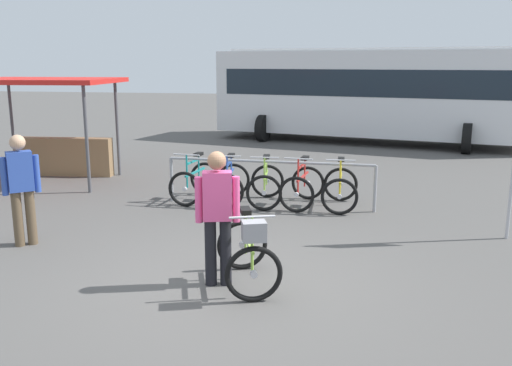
{
  "coord_description": "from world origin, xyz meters",
  "views": [
    {
      "loc": [
        1.54,
        -6.18,
        2.65
      ],
      "look_at": [
        0.13,
        1.2,
        1.0
      ],
      "focal_mm": 38.8,
      "sensor_mm": 36.0,
      "label": 1
    }
  ],
  "objects_px": {
    "racked_bike_teal": "(195,182)",
    "pedestrian_with_backpack": "(21,183)",
    "market_stall": "(53,118)",
    "racked_bike_red": "(302,187)",
    "racked_bike_lime": "(266,185)",
    "racked_bike_blue": "(230,183)",
    "bus_distant": "(368,90)",
    "racked_bike_yellow": "(340,188)",
    "featured_bicycle": "(249,252)",
    "person_with_featured_bike": "(218,212)"
  },
  "relations": [
    {
      "from": "racked_bike_teal",
      "to": "market_stall",
      "type": "bearing_deg",
      "value": 160.38
    },
    {
      "from": "featured_bicycle",
      "to": "person_with_featured_bike",
      "type": "distance_m",
      "value": 0.6
    },
    {
      "from": "racked_bike_teal",
      "to": "pedestrian_with_backpack",
      "type": "bearing_deg",
      "value": -118.6
    },
    {
      "from": "bus_distant",
      "to": "pedestrian_with_backpack",
      "type": "bearing_deg",
      "value": -112.72
    },
    {
      "from": "racked_bike_lime",
      "to": "market_stall",
      "type": "relative_size",
      "value": 0.36
    },
    {
      "from": "racked_bike_red",
      "to": "pedestrian_with_backpack",
      "type": "relative_size",
      "value": 0.7
    },
    {
      "from": "person_with_featured_bike",
      "to": "market_stall",
      "type": "xyz_separation_m",
      "value": [
        -5.26,
        5.34,
        0.49
      ]
    },
    {
      "from": "racked_bike_blue",
      "to": "racked_bike_red",
      "type": "xyz_separation_m",
      "value": [
        1.4,
        -0.03,
        0.0
      ]
    },
    {
      "from": "featured_bicycle",
      "to": "person_with_featured_bike",
      "type": "xyz_separation_m",
      "value": [
        -0.38,
        0.01,
        0.46
      ]
    },
    {
      "from": "racked_bike_blue",
      "to": "racked_bike_red",
      "type": "bearing_deg",
      "value": -1.18
    },
    {
      "from": "racked_bike_lime",
      "to": "pedestrian_with_backpack",
      "type": "distance_m",
      "value": 4.37
    },
    {
      "from": "market_stall",
      "to": "person_with_featured_bike",
      "type": "bearing_deg",
      "value": -45.44
    },
    {
      "from": "racked_bike_red",
      "to": "market_stall",
      "type": "distance_m",
      "value": 6.1
    },
    {
      "from": "racked_bike_teal",
      "to": "featured_bicycle",
      "type": "xyz_separation_m",
      "value": [
        1.88,
        -4.02,
        0.08
      ]
    },
    {
      "from": "racked_bike_teal",
      "to": "racked_bike_yellow",
      "type": "height_order",
      "value": "same"
    },
    {
      "from": "racked_bike_red",
      "to": "featured_bicycle",
      "type": "height_order",
      "value": "same"
    },
    {
      "from": "racked_bike_yellow",
      "to": "racked_bike_blue",
      "type": "bearing_deg",
      "value": 178.82
    },
    {
      "from": "racked_bike_yellow",
      "to": "market_stall",
      "type": "height_order",
      "value": "market_stall"
    },
    {
      "from": "bus_distant",
      "to": "racked_bike_teal",
      "type": "bearing_deg",
      "value": -110.53
    },
    {
      "from": "racked_bike_teal",
      "to": "racked_bike_yellow",
      "type": "relative_size",
      "value": 1.07
    },
    {
      "from": "person_with_featured_bike",
      "to": "racked_bike_teal",
      "type": "bearing_deg",
      "value": 110.63
    },
    {
      "from": "bus_distant",
      "to": "racked_bike_yellow",
      "type": "bearing_deg",
      "value": -93.23
    },
    {
      "from": "racked_bike_red",
      "to": "market_stall",
      "type": "xyz_separation_m",
      "value": [
        -5.85,
        1.38,
        1.03
      ]
    },
    {
      "from": "racked_bike_teal",
      "to": "racked_bike_yellow",
      "type": "distance_m",
      "value": 2.8
    },
    {
      "from": "racked_bike_yellow",
      "to": "bus_distant",
      "type": "relative_size",
      "value": 0.11
    },
    {
      "from": "racked_bike_lime",
      "to": "bus_distant",
      "type": "bearing_deg",
      "value": 77.87
    },
    {
      "from": "racked_bike_teal",
      "to": "racked_bike_red",
      "type": "relative_size",
      "value": 1.03
    },
    {
      "from": "racked_bike_red",
      "to": "person_with_featured_bike",
      "type": "height_order",
      "value": "person_with_featured_bike"
    },
    {
      "from": "featured_bicycle",
      "to": "bus_distant",
      "type": "distance_m",
      "value": 12.97
    },
    {
      "from": "racked_bike_blue",
      "to": "market_stall",
      "type": "relative_size",
      "value": 0.35
    },
    {
      "from": "racked_bike_lime",
      "to": "pedestrian_with_backpack",
      "type": "bearing_deg",
      "value": -135.28
    },
    {
      "from": "racked_bike_teal",
      "to": "market_stall",
      "type": "height_order",
      "value": "market_stall"
    },
    {
      "from": "bus_distant",
      "to": "market_stall",
      "type": "xyz_separation_m",
      "value": [
        -7.05,
        -7.47,
        -0.35
      ]
    },
    {
      "from": "person_with_featured_bike",
      "to": "bus_distant",
      "type": "xyz_separation_m",
      "value": [
        1.79,
        12.81,
        0.83
      ]
    },
    {
      "from": "racked_bike_yellow",
      "to": "bus_distant",
      "type": "distance_m",
      "value": 8.99
    },
    {
      "from": "racked_bike_teal",
      "to": "pedestrian_with_backpack",
      "type": "height_order",
      "value": "pedestrian_with_backpack"
    },
    {
      "from": "person_with_featured_bike",
      "to": "bus_distant",
      "type": "relative_size",
      "value": 0.16
    },
    {
      "from": "bus_distant",
      "to": "featured_bicycle",
      "type": "bearing_deg",
      "value": -96.31
    },
    {
      "from": "person_with_featured_bike",
      "to": "pedestrian_with_backpack",
      "type": "height_order",
      "value": "same"
    },
    {
      "from": "bus_distant",
      "to": "racked_bike_blue",
      "type": "bearing_deg",
      "value": -106.42
    },
    {
      "from": "racked_bike_red",
      "to": "featured_bicycle",
      "type": "bearing_deg",
      "value": -93.12
    },
    {
      "from": "racked_bike_teal",
      "to": "racked_bike_blue",
      "type": "bearing_deg",
      "value": -1.18
    },
    {
      "from": "racked_bike_teal",
      "to": "racked_bike_lime",
      "type": "bearing_deg",
      "value": -1.18
    },
    {
      "from": "racked_bike_red",
      "to": "market_stall",
      "type": "relative_size",
      "value": 0.35
    },
    {
      "from": "featured_bicycle",
      "to": "market_stall",
      "type": "height_order",
      "value": "market_stall"
    },
    {
      "from": "market_stall",
      "to": "racked_bike_red",
      "type": "bearing_deg",
      "value": -13.28
    },
    {
      "from": "person_with_featured_bike",
      "to": "market_stall",
      "type": "distance_m",
      "value": 7.51
    },
    {
      "from": "racked_bike_yellow",
      "to": "market_stall",
      "type": "distance_m",
      "value": 6.78
    },
    {
      "from": "racked_bike_lime",
      "to": "racked_bike_red",
      "type": "xyz_separation_m",
      "value": [
        0.7,
        -0.01,
        0.0
      ]
    },
    {
      "from": "racked_bike_red",
      "to": "bus_distant",
      "type": "xyz_separation_m",
      "value": [
        1.2,
        8.86,
        1.37
      ]
    }
  ]
}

